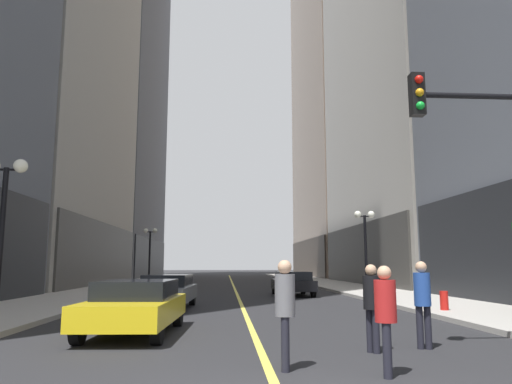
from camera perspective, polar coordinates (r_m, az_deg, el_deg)
name	(u,v)px	position (r m, az deg, el deg)	size (l,w,h in m)	color
ground_plane	(233,285)	(40.40, -2.72, -10.99)	(200.00, 200.00, 0.00)	#262628
sidewalk_left	(132,285)	(41.08, -14.50, -10.58)	(4.50, 78.00, 0.15)	#ADA8A0
sidewalk_right	(332,284)	(41.38, 8.99, -10.73)	(4.50, 78.00, 0.15)	#ADA8A0
lane_centre_stripe	(233,285)	(40.40, -2.72, -10.98)	(0.16, 70.00, 0.01)	#E5D64C
building_left_far	(120,4)	(76.65, -15.86, 20.64)	(11.44, 26.00, 77.60)	slate
car_yellow	(136,305)	(12.75, -14.08, -12.84)	(2.16, 4.59, 1.32)	yellow
car_grey	(167,290)	(19.46, -10.49, -11.38)	(2.08, 4.86, 1.32)	slate
car_black	(293,282)	(27.12, 4.39, -10.66)	(2.02, 4.29, 1.32)	black
pedestrian_in_grey_suit	(285,305)	(8.24, 3.46, -13.24)	(0.38, 0.38, 1.80)	black
pedestrian_in_red_jacket	(386,311)	(8.04, 15.13, -13.52)	(0.43, 0.43, 1.71)	black
pedestrian_in_black_coat	(372,301)	(10.10, 13.59, -12.42)	(0.47, 0.47, 1.73)	black
pedestrian_in_blue_hoodie	(422,297)	(10.83, 19.15, -11.70)	(0.42, 0.42, 1.79)	black
street_lamp_left_near	(4,204)	(13.88, -27.75, -1.25)	(1.06, 0.36, 4.43)	black
street_lamp_left_far	(150,244)	(37.47, -12.47, -6.01)	(1.06, 0.36, 4.43)	black
street_lamp_right_mid	(365,234)	(25.16, 12.83, -4.85)	(1.06, 0.36, 4.43)	black
fire_hydrant_right	(444,303)	(18.33, 21.44, -12.13)	(0.28, 0.28, 0.80)	red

